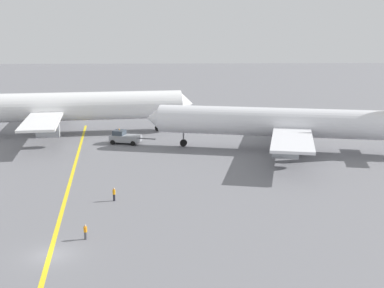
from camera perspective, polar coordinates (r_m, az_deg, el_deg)
name	(u,v)px	position (r m, az deg, el deg)	size (l,w,h in m)	color
ground_plane	(51,255)	(52.16, -15.43, -11.86)	(600.00, 600.00, 0.00)	slate
taxiway_stripe	(60,218)	(61.46, -14.52, -8.01)	(0.50, 120.00, 0.01)	yellow
airliner_at_gate_left	(59,107)	(109.93, -14.64, 4.00)	(56.05, 45.09, 16.59)	white
airliner_being_pushed	(283,123)	(92.92, 10.08, 2.33)	(49.31, 41.26, 15.27)	silver
pushback_tug	(125,137)	(98.77, -7.54, 0.74)	(8.97, 4.55, 2.86)	gray
ground_crew_wing_walker_right	(114,194)	(65.82, -8.70, -5.55)	(0.36, 0.36, 1.72)	black
ground_crew_ramp_agent_by_cones	(85,232)	(54.65, -11.82, -9.56)	(0.36, 0.50, 1.60)	#4C4C51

